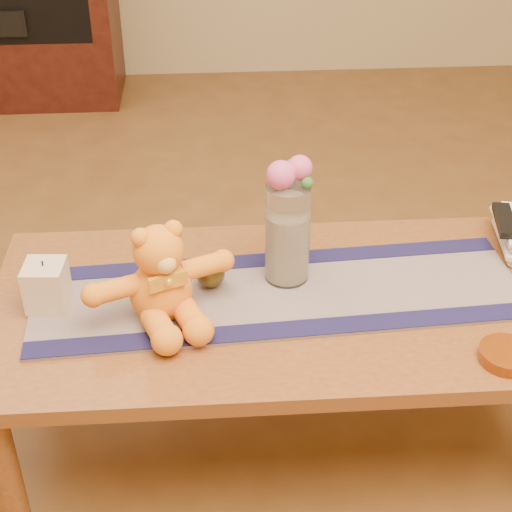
{
  "coord_description": "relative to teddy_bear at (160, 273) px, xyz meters",
  "views": [
    {
      "loc": [
        -0.15,
        -1.52,
        1.6
      ],
      "look_at": [
        -0.05,
        0.0,
        0.58
      ],
      "focal_mm": 54.76,
      "sensor_mm": 36.0,
      "label": 1
    }
  ],
  "objects": [
    {
      "name": "amber_dish",
      "position": [
        0.76,
        -0.21,
        -0.11
      ],
      "size": [
        0.13,
        0.13,
        0.03
      ],
      "primitive_type": "cylinder",
      "rotation": [
        0.0,
        0.0,
        -0.07
      ],
      "color": "#BF5914",
      "rests_on": "coffee_table_top"
    },
    {
      "name": "runner_border_far",
      "position": [
        0.27,
        0.21,
        -0.11
      ],
      "size": [
        1.2,
        0.13,
        0.0
      ],
      "primitive_type": "cube",
      "rotation": [
        0.0,
        0.0,
        0.06
      ],
      "color": "#16143D",
      "rests_on": "persian_runner"
    },
    {
      "name": "teddy_bear",
      "position": [
        0.0,
        0.0,
        0.0
      ],
      "size": [
        0.42,
        0.39,
        0.23
      ],
      "primitive_type": null,
      "rotation": [
        0.0,
        0.0,
        0.38
      ],
      "color": "orange",
      "rests_on": "persian_runner"
    },
    {
      "name": "table_leg_br",
      "position": [
        0.91,
        0.33,
        -0.37
      ],
      "size": [
        0.07,
        0.07,
        0.41
      ],
      "primitive_type": "cylinder",
      "color": "brown",
      "rests_on": "floor"
    },
    {
      "name": "runner_border_near",
      "position": [
        0.29,
        -0.08,
        -0.11
      ],
      "size": [
        1.2,
        0.13,
        0.0
      ],
      "primitive_type": "cube",
      "rotation": [
        0.0,
        0.0,
        0.06
      ],
      "color": "#16143D",
      "rests_on": "persian_runner"
    },
    {
      "name": "coffee_table_top",
      "position": [
        0.27,
        0.04,
        -0.14
      ],
      "size": [
        1.4,
        0.7,
        0.04
      ],
      "primitive_type": "cube",
      "color": "brown",
      "rests_on": "floor"
    },
    {
      "name": "bronze_ball",
      "position": [
        0.12,
        0.1,
        -0.08
      ],
      "size": [
        0.09,
        0.09,
        0.07
      ],
      "primitive_type": "sphere",
      "rotation": [
        0.0,
        0.0,
        -0.29
      ],
      "color": "#50461A",
      "rests_on": "persian_runner"
    },
    {
      "name": "book_lower",
      "position": [
        0.9,
        0.24,
        -0.09
      ],
      "size": [
        0.22,
        0.26,
        0.02
      ],
      "primitive_type": "imported",
      "rotation": [
        0.0,
        0.0,
        -0.27
      ],
      "color": "beige",
      "rests_on": "book_bottom"
    },
    {
      "name": "book_top",
      "position": [
        0.9,
        0.24,
        -0.06
      ],
      "size": [
        0.21,
        0.26,
        0.02
      ],
      "primitive_type": "imported",
      "rotation": [
        0.0,
        0.0,
        -0.23
      ],
      "color": "beige",
      "rests_on": "book_upper"
    },
    {
      "name": "tv_remote",
      "position": [
        0.89,
        0.24,
        -0.04
      ],
      "size": [
        0.07,
        0.17,
        0.02
      ],
      "primitive_type": "cube",
      "rotation": [
        0.0,
        0.0,
        -0.18
      ],
      "color": "black",
      "rests_on": "book_top"
    },
    {
      "name": "table_leg_bl",
      "position": [
        -0.37,
        0.33,
        -0.37
      ],
      "size": [
        0.07,
        0.07,
        0.41
      ],
      "primitive_type": "cylinder",
      "color": "brown",
      "rests_on": "floor"
    },
    {
      "name": "rose_left",
      "position": [
        0.29,
        0.12,
        0.18
      ],
      "size": [
        0.07,
        0.07,
        0.07
      ],
      "primitive_type": "sphere",
      "color": "#DE4E8C",
      "rests_on": "glass_vase"
    },
    {
      "name": "floor",
      "position": [
        0.27,
        0.04,
        -0.57
      ],
      "size": [
        5.5,
        5.5,
        0.0
      ],
      "primitive_type": "plane",
      "color": "brown",
      "rests_on": "ground"
    },
    {
      "name": "leaf_sprig",
      "position": [
        0.35,
        0.11,
        0.16
      ],
      "size": [
        0.03,
        0.03,
        0.03
      ],
      "primitive_type": "sphere",
      "color": "#33662D",
      "rests_on": "glass_vase"
    },
    {
      "name": "rose_right",
      "position": [
        0.33,
        0.13,
        0.19
      ],
      "size": [
        0.06,
        0.06,
        0.06
      ],
      "primitive_type": "sphere",
      "color": "#DE4E8C",
      "rests_on": "glass_vase"
    },
    {
      "name": "potpourri_fill",
      "position": [
        0.31,
        0.13,
        -0.02
      ],
      "size": [
        0.09,
        0.09,
        0.18
      ],
      "primitive_type": "cylinder",
      "color": "beige",
      "rests_on": "glass_vase"
    },
    {
      "name": "blue_flower_side",
      "position": [
        0.28,
        0.15,
        0.16
      ],
      "size": [
        0.04,
        0.04,
        0.04
      ],
      "primitive_type": "sphere",
      "color": "#5465B8",
      "rests_on": "glass_vase"
    },
    {
      "name": "glass_vase",
      "position": [
        0.31,
        0.13,
        0.01
      ],
      "size": [
        0.11,
        0.11,
        0.26
      ],
      "primitive_type": "cylinder",
      "color": "silver",
      "rests_on": "persian_runner"
    },
    {
      "name": "table_leg_fl",
      "position": [
        -0.37,
        -0.25,
        -0.37
      ],
      "size": [
        0.07,
        0.07,
        0.41
      ],
      "primitive_type": "cylinder",
      "color": "brown",
      "rests_on": "floor"
    },
    {
      "name": "pillar_candle",
      "position": [
        -0.27,
        0.05,
        -0.06
      ],
      "size": [
        0.1,
        0.1,
        0.11
      ],
      "primitive_type": "cube",
      "rotation": [
        0.0,
        0.0,
        -0.07
      ],
      "color": "beige",
      "rests_on": "persian_runner"
    },
    {
      "name": "blue_flower_back",
      "position": [
        0.32,
        0.16,
        0.17
      ],
      "size": [
        0.04,
        0.04,
        0.04
      ],
      "primitive_type": "sphere",
      "color": "#5465B8",
      "rests_on": "glass_vase"
    },
    {
      "name": "book_bottom",
      "position": [
        0.9,
        0.24,
        -0.11
      ],
      "size": [
        0.19,
        0.24,
        0.02
      ],
      "primitive_type": "imported",
      "rotation": [
        0.0,
        0.0,
        -0.13
      ],
      "color": "beige",
      "rests_on": "coffee_table_top"
    },
    {
      "name": "persian_runner",
      "position": [
        0.28,
        0.06,
        -0.12
      ],
      "size": [
        1.22,
        0.42,
        0.01
      ],
      "primitive_type": "cube",
      "rotation": [
        0.0,
        0.0,
        0.06
      ],
      "color": "#1A2149",
      "rests_on": "coffee_table_top"
    },
    {
      "name": "candle_wick",
      "position": [
        -0.27,
        0.05,
        0.0
      ],
      "size": [
        0.0,
        0.0,
        0.01
      ],
      "primitive_type": "cylinder",
      "rotation": [
        0.0,
        0.0,
        -0.07
      ],
      "color": "black",
      "rests_on": "pillar_candle"
    },
    {
      "name": "book_upper",
      "position": [
        0.89,
        0.25,
        -0.08
      ],
      "size": [
        0.18,
        0.23,
        0.02
      ],
      "primitive_type": "imported",
      "rotation": [
        0.0,
        0.0,
        -0.08
      ],
      "color": "beige",
      "rests_on": "book_lower"
    }
  ]
}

